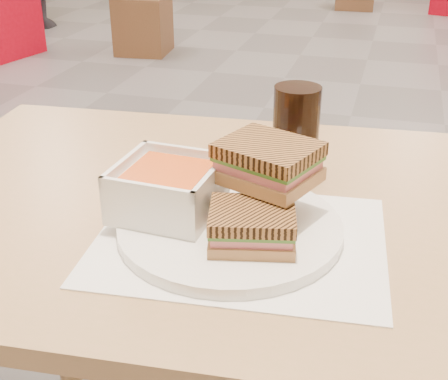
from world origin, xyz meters
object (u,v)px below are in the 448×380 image
(bg_chair_0r, at_px, (143,25))
(cola_glass, at_px, (295,135))
(soup_bowl, at_px, (168,191))
(main_table, at_px, (282,272))
(plate, at_px, (230,228))
(panini_lower, at_px, (252,226))

(bg_chair_0r, bearing_deg, cola_glass, -63.20)
(soup_bowl, bearing_deg, main_table, 30.03)
(plate, distance_m, bg_chair_0r, 4.02)
(plate, relative_size, cola_glass, 1.97)
(plate, xyz_separation_m, cola_glass, (0.05, 0.19, 0.07))
(panini_lower, relative_size, bg_chair_0r, 0.29)
(cola_glass, xyz_separation_m, bg_chair_0r, (-1.73, 3.43, -0.62))
(plate, xyz_separation_m, bg_chair_0r, (-1.68, 3.61, -0.55))
(main_table, bearing_deg, soup_bowl, -149.97)
(main_table, bearing_deg, panini_lower, -97.55)
(bg_chair_0r, bearing_deg, soup_bowl, -66.22)
(plate, height_order, cola_glass, cola_glass)
(plate, xyz_separation_m, panini_lower, (0.04, -0.04, 0.03))
(plate, distance_m, soup_bowl, 0.10)
(main_table, relative_size, panini_lower, 10.24)
(main_table, distance_m, cola_glass, 0.21)
(main_table, distance_m, soup_bowl, 0.24)
(bg_chair_0r, bearing_deg, panini_lower, -64.82)
(cola_glass, relative_size, bg_chair_0r, 0.36)
(main_table, height_order, soup_bowl, soup_bowl)
(main_table, relative_size, bg_chair_0r, 3.00)
(main_table, bearing_deg, plate, -121.19)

